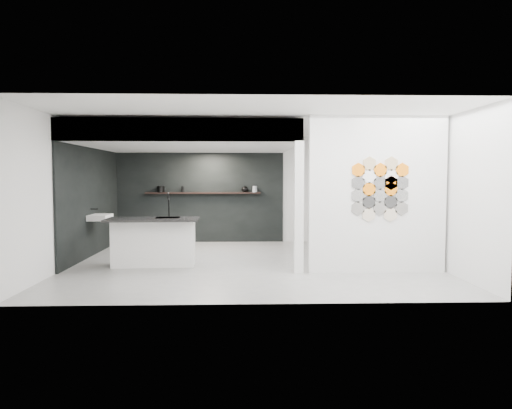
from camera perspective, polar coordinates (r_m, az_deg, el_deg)
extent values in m
cube|color=gray|center=(9.22, -0.57, -7.29)|extent=(7.00, 6.00, 0.01)
cube|color=silver|center=(8.42, 14.90, 1.19)|extent=(2.45, 0.15, 2.80)
cube|color=black|center=(12.09, -7.05, 0.87)|extent=(4.40, 0.04, 2.35)
cube|color=black|center=(10.59, -19.81, 0.33)|extent=(0.04, 4.00, 2.35)
cube|color=silver|center=(10.15, -8.13, 8.14)|extent=(4.40, 4.00, 0.40)
cube|color=silver|center=(8.14, 5.36, -0.37)|extent=(0.16, 0.16, 2.35)
cube|color=silver|center=(8.26, -9.61, 9.21)|extent=(4.40, 0.16, 0.40)
cube|color=silver|center=(10.36, -18.91, -1.53)|extent=(0.40, 0.60, 0.12)
cube|color=black|center=(11.97, -6.63, 1.45)|extent=(3.00, 0.15, 0.04)
cube|color=silver|center=(9.08, -12.61, -4.68)|extent=(1.57, 0.62, 0.89)
cube|color=black|center=(8.94, -12.73, -1.81)|extent=(1.78, 0.83, 0.04)
cube|color=black|center=(9.04, -10.99, -1.65)|extent=(0.48, 0.41, 0.02)
cylinder|color=black|center=(9.23, -10.84, -0.22)|extent=(0.03, 0.03, 0.41)
torus|color=black|center=(9.15, -10.90, 1.05)|extent=(0.03, 0.15, 0.14)
cylinder|color=black|center=(12.11, -11.81, 1.89)|extent=(0.21, 0.21, 0.16)
ellipsoid|color=black|center=(11.93, -1.41, 1.92)|extent=(0.22, 0.22, 0.15)
cylinder|color=gray|center=(11.94, -0.15, 1.78)|extent=(0.16, 0.16, 0.09)
cylinder|color=gray|center=(11.93, -0.15, 1.94)|extent=(0.14, 0.14, 0.16)
cylinder|color=black|center=(12.03, -9.18, 1.89)|extent=(0.07, 0.07, 0.15)
cylinder|color=black|center=(12.10, -11.55, 1.76)|extent=(0.11, 0.11, 0.11)
cylinder|color=#66635E|center=(8.25, 12.62, -0.47)|extent=(0.26, 0.02, 0.26)
cylinder|color=silver|center=(8.24, 12.64, 1.09)|extent=(0.26, 0.02, 0.26)
cylinder|color=black|center=(8.24, 12.66, 2.65)|extent=(0.26, 0.02, 0.26)
cylinder|color=orange|center=(8.24, 12.68, 4.22)|extent=(0.26, 0.02, 0.26)
cylinder|color=beige|center=(8.31, 13.91, -1.24)|extent=(0.26, 0.02, 0.26)
cylinder|color=#2D2D2D|center=(8.30, 13.93, 0.31)|extent=(0.26, 0.02, 0.26)
cylinder|color=orange|center=(8.29, 13.96, 1.86)|extent=(0.26, 0.02, 0.26)
cylinder|color=white|center=(8.29, 13.98, 3.42)|extent=(0.26, 0.02, 0.26)
cylinder|color=tan|center=(8.29, 14.00, 4.98)|extent=(0.26, 0.02, 0.26)
cylinder|color=#66635E|center=(8.36, 15.21, -0.46)|extent=(0.26, 0.02, 0.26)
cylinder|color=silver|center=(8.35, 15.23, 1.08)|extent=(0.26, 0.02, 0.26)
cylinder|color=black|center=(8.34, 15.26, 2.63)|extent=(0.26, 0.02, 0.26)
cylinder|color=orange|center=(8.34, 15.28, 4.17)|extent=(0.26, 0.02, 0.26)
cylinder|color=beige|center=(8.43, 16.46, -1.22)|extent=(0.26, 0.02, 0.26)
cylinder|color=#2D2D2D|center=(8.41, 16.49, 0.31)|extent=(0.26, 0.02, 0.26)
cylinder|color=orange|center=(8.40, 16.52, 1.84)|extent=(0.26, 0.02, 0.26)
cylinder|color=white|center=(8.40, 16.54, 3.38)|extent=(0.26, 0.02, 0.26)
cylinder|color=tan|center=(8.40, 16.57, 4.91)|extent=(0.26, 0.02, 0.26)
cylinder|color=#66635E|center=(8.48, 17.73, -0.45)|extent=(0.26, 0.02, 0.26)
cylinder|color=silver|center=(8.47, 17.76, 1.07)|extent=(0.26, 0.02, 0.26)
cylinder|color=black|center=(8.47, 17.78, 2.59)|extent=(0.26, 0.02, 0.26)
cylinder|color=orange|center=(8.47, 17.81, 4.12)|extent=(0.26, 0.02, 0.26)
cylinder|color=orange|center=(8.40, 16.53, 2.61)|extent=(0.26, 0.02, 0.26)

